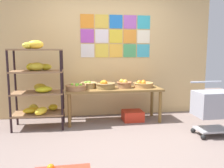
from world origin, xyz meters
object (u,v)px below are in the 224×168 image
Objects in this scene: produce_crate_under_table at (133,116)px; fruit_basket_left at (124,84)px; display_table at (114,92)px; shopping_cart at (213,106)px; fruit_basket_right at (89,85)px; fruit_basket_centre at (105,85)px; banana_shelf_unit at (38,83)px; fruit_basket_back_right at (76,87)px; fruit_basket_back_left at (143,84)px.

fruit_basket_left is at bearing 158.44° from produce_crate_under_table.
produce_crate_under_table is at bearing -3.99° from display_table.
shopping_cart reaches higher than display_table.
fruit_basket_right is (-0.67, 0.08, -0.01)m from fruit_basket_left.
banana_shelf_unit is at bearing -173.52° from fruit_basket_centre.
fruit_basket_left is (1.56, 0.20, -0.08)m from banana_shelf_unit.
fruit_basket_back_left is at bearing 5.69° from fruit_basket_back_right.
fruit_basket_back_right is 1.25× the size of fruit_basket_right.
banana_shelf_unit reaches higher than shopping_cart.
display_table is at bearing -14.38° from fruit_basket_right.
fruit_basket_left reaches higher than fruit_basket_right.
fruit_basket_centre is at bearing -170.30° from fruit_basket_left.
fruit_basket_back_left is 0.37m from fruit_basket_left.
fruit_basket_back_left is 1.04m from fruit_basket_right.
banana_shelf_unit is 4.03× the size of fruit_basket_centre.
fruit_basket_centre is at bearing -170.24° from display_table.
fruit_basket_right is (-0.30, 0.15, -0.01)m from fruit_basket_centre.
produce_crate_under_table is 0.45× the size of shopping_cart.
shopping_cart is at bearing -41.17° from fruit_basket_left.
fruit_basket_centre reaches higher than fruit_basket_back_left.
banana_shelf_unit is 0.66m from fruit_basket_back_right.
fruit_basket_back_left is at bearing 3.26° from display_table.
banana_shelf_unit reaches higher than produce_crate_under_table.
fruit_basket_back_left is at bearing 5.81° from banana_shelf_unit.
fruit_basket_centre reaches higher than fruit_basket_right.
fruit_basket_left reaches higher than fruit_basket_back_left.
fruit_basket_left is at bearing 8.11° from fruit_basket_back_right.
display_table is at bearing 176.01° from produce_crate_under_table.
fruit_basket_centre is (-0.17, -0.03, 0.14)m from display_table.
fruit_basket_left reaches higher than display_table.
fruit_basket_back_right is (-0.71, -0.09, 0.13)m from display_table.
fruit_basket_back_right is (-0.54, -0.07, -0.02)m from fruit_basket_centre.
banana_shelf_unit is 1.94m from fruit_basket_back_left.
fruit_basket_right is at bearing 172.88° from fruit_basket_left.
shopping_cart is (1.19, -1.04, -0.23)m from fruit_basket_left.
produce_crate_under_table is at bearing -9.92° from fruit_basket_right.
fruit_basket_back_left reaches higher than fruit_basket_right.
shopping_cart is at bearing -35.72° from display_table.
fruit_basket_back_right is at bearing -174.31° from fruit_basket_back_left.
fruit_basket_centre is (1.18, 0.13, -0.08)m from banana_shelf_unit.
fruit_basket_back_right is at bearing -138.22° from fruit_basket_right.
shopping_cart is (1.57, -0.98, -0.22)m from fruit_basket_centre.
fruit_basket_back_right is at bearing 6.07° from banana_shelf_unit.
fruit_basket_left is at bearing 9.65° from display_table.
fruit_basket_right is 0.80× the size of produce_crate_under_table.
fruit_basket_back_left is at bearing 131.07° from shopping_cart.
banana_shelf_unit is 0.93m from fruit_basket_right.
shopping_cart is (2.75, -0.84, -0.30)m from banana_shelf_unit.
produce_crate_under_table is at bearing 4.62° from banana_shelf_unit.
shopping_cart reaches higher than fruit_basket_left.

